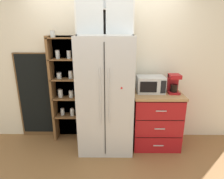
# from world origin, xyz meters

# --- Properties ---
(ground_plane) EXTENTS (10.66, 10.66, 0.00)m
(ground_plane) POSITION_xyz_m (0.00, 0.00, 0.00)
(ground_plane) COLOR olive
(wall_back_cream) EXTENTS (4.96, 0.10, 2.55)m
(wall_back_cream) POSITION_xyz_m (0.00, 0.40, 1.27)
(wall_back_cream) COLOR silver
(wall_back_cream) RESTS_ON ground
(refrigerator) EXTENTS (0.84, 0.72, 1.83)m
(refrigerator) POSITION_xyz_m (0.00, 0.00, 0.92)
(refrigerator) COLOR silver
(refrigerator) RESTS_ON ground
(pantry_shelf_column) EXTENTS (0.52, 0.28, 1.90)m
(pantry_shelf_column) POSITION_xyz_m (-0.70, 0.29, 0.95)
(pantry_shelf_column) COLOR brown
(pantry_shelf_column) RESTS_ON ground
(counter_cabinet) EXTENTS (0.79, 0.61, 0.94)m
(counter_cabinet) POSITION_xyz_m (0.84, 0.06, 0.47)
(counter_cabinet) COLOR #A8161C
(counter_cabinet) RESTS_ON ground
(microwave) EXTENTS (0.44, 0.33, 0.26)m
(microwave) POSITION_xyz_m (0.72, 0.11, 1.07)
(microwave) COLOR silver
(microwave) RESTS_ON counter_cabinet
(coffee_maker) EXTENTS (0.17, 0.20, 0.31)m
(coffee_maker) POSITION_xyz_m (1.08, 0.07, 1.09)
(coffee_maker) COLOR #A8161C
(coffee_maker) RESTS_ON counter_cabinet
(mug_navy) EXTENTS (0.12, 0.08, 0.08)m
(mug_navy) POSITION_xyz_m (0.84, 0.07, 0.98)
(mug_navy) COLOR navy
(mug_navy) RESTS_ON counter_cabinet
(mug_cream) EXTENTS (0.12, 0.08, 0.10)m
(mug_cream) POSITION_xyz_m (0.84, 0.11, 0.99)
(mug_cream) COLOR silver
(mug_cream) RESTS_ON counter_cabinet
(bottle_cobalt) EXTENTS (0.06, 0.06, 0.25)m
(bottle_cobalt) POSITION_xyz_m (0.84, 0.08, 1.04)
(bottle_cobalt) COLOR navy
(bottle_cobalt) RESTS_ON counter_cabinet
(upper_cabinet) EXTENTS (0.81, 0.32, 0.69)m
(upper_cabinet) POSITION_xyz_m (0.00, 0.05, 2.18)
(upper_cabinet) COLOR silver
(upper_cabinet) RESTS_ON refrigerator
(chalkboard_menu) EXTENTS (0.60, 0.04, 1.55)m
(chalkboard_menu) POSITION_xyz_m (-1.28, 0.33, 0.78)
(chalkboard_menu) COLOR brown
(chalkboard_menu) RESTS_ON ground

